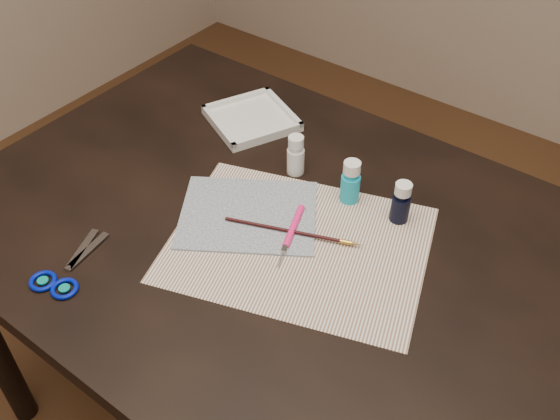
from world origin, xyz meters
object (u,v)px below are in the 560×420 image
Objects in this scene: paint_bottle_white at (296,155)px; palette_tray at (252,118)px; canvas at (248,214)px; paper at (298,244)px; scissors at (70,261)px; paint_bottle_navy at (401,202)px; paint_bottle_cyan at (351,182)px.

paint_bottle_white reaches higher than palette_tray.
paint_bottle_white reaches higher than canvas.
palette_tray is at bearing 140.86° from paper.
paper is at bearing -52.75° from paint_bottle_white.
scissors reaches higher than paper.
paint_bottle_navy is (0.25, 0.00, -0.00)m from paint_bottle_white.
paint_bottle_white reaches higher than scissors.
paper is at bearing -39.14° from palette_tray.
palette_tray is at bearing 154.82° from paint_bottle_white.
paint_bottle_white is at bearing -42.31° from scissors.
paint_bottle_navy is (0.11, 0.01, -0.00)m from paint_bottle_cyan.
paper is 0.42m from palette_tray.
canvas is at bearing -145.32° from paint_bottle_navy.
paint_bottle_cyan is 0.35m from palette_tray.
paint_bottle_cyan reaches higher than canvas.
paint_bottle_cyan is (0.14, -0.01, 0.00)m from paint_bottle_white.
palette_tray reaches higher than paper.
paint_bottle_cyan reaches higher than scissors.
paint_bottle_navy reaches higher than scissors.
palette_tray reaches higher than canvas.
canvas is 2.96× the size of paint_bottle_navy.
paint_bottle_cyan is 1.06× the size of paint_bottle_navy.
paint_bottle_white reaches higher than paper.
canvas is (-0.13, 0.00, 0.00)m from paper.
paper is 0.22m from paint_bottle_white.
paint_bottle_cyan reaches higher than paint_bottle_navy.
palette_tray is (-0.20, 0.26, 0.01)m from canvas.
paint_bottle_cyan is at bearing -56.38° from scissors.
paper is 2.50× the size of scissors.
paint_bottle_white is 0.49m from scissors.
palette_tray is (-0.19, 0.09, -0.03)m from paint_bottle_white.
paint_bottle_white is (-0.13, 0.17, 0.04)m from paper.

